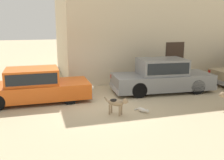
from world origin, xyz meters
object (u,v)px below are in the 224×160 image
Objects in this scene: stray_cat at (143,110)px; parked_sedan_second at (162,76)px; parked_sedan_nearest at (34,85)px; stray_dog_spotted at (117,103)px.

parked_sedan_second is at bearing 115.19° from stray_cat.
stray_dog_spotted is (2.74, -2.43, -0.24)m from parked_sedan_nearest.
parked_sedan_second reaches higher than stray_dog_spotted.
parked_sedan_second is 3.16m from stray_cat.
stray_cat is at bearing -33.61° from parked_sedan_nearest.
parked_sedan_nearest is 5.96× the size of stray_dog_spotted.
parked_sedan_nearest is at bearing -176.58° from parked_sedan_second.
parked_sedan_second reaches higher than parked_sedan_nearest.
stray_dog_spotted is (-2.93, -2.36, -0.31)m from parked_sedan_second.
stray_dog_spotted is 1.20× the size of stray_cat.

